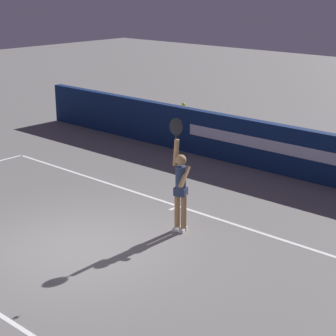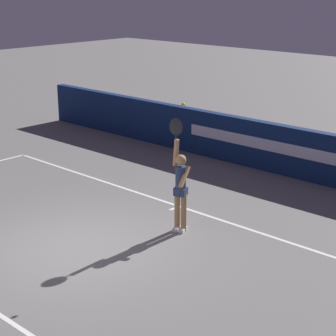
# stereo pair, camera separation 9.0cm
# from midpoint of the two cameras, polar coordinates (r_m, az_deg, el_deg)

# --- Properties ---
(ground_plane) EXTENTS (60.00, 60.00, 0.00)m
(ground_plane) POSITION_cam_midpoint_polar(r_m,az_deg,el_deg) (11.38, -8.58, -7.59)
(ground_plane) COLOR slate
(court_lines) EXTENTS (12.05, 5.27, 0.00)m
(court_lines) POSITION_cam_midpoint_polar(r_m,az_deg,el_deg) (11.58, -7.24, -7.06)
(court_lines) COLOR white
(court_lines) RESTS_ON ground
(back_wall) EXTENTS (17.57, 0.26, 1.28)m
(back_wall) POSITION_cam_midpoint_polar(r_m,az_deg,el_deg) (15.75, 9.87, 2.00)
(back_wall) COLOR #0F2450
(back_wall) RESTS_ON ground
(tennis_player) EXTENTS (0.47, 0.44, 2.30)m
(tennis_player) POSITION_cam_midpoint_polar(r_m,az_deg,el_deg) (11.67, 1.41, -1.73)
(tennis_player) COLOR #A37C4F
(tennis_player) RESTS_ON ground
(tennis_ball) EXTENTS (0.07, 0.07, 0.07)m
(tennis_ball) POSITION_cam_midpoint_polar(r_m,az_deg,el_deg) (10.74, 1.72, 6.09)
(tennis_ball) COLOR #CCE530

